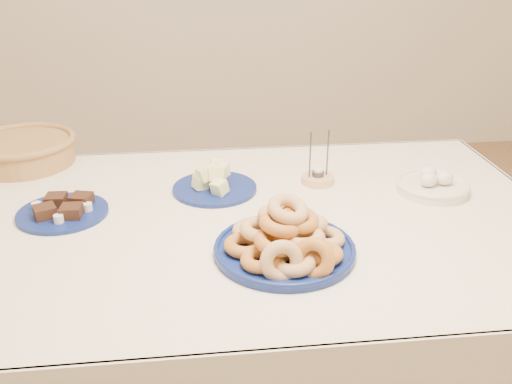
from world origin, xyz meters
TOP-DOWN VIEW (x-y plane):
  - dining_table at (0.00, 0.00)m, footprint 1.71×1.11m
  - donut_platter at (0.05, -0.21)m, footprint 0.38×0.38m
  - melon_plate at (-0.10, 0.19)m, footprint 0.29×0.29m
  - brownie_plate at (-0.53, 0.08)m, footprint 0.27×0.27m
  - wicker_basket at (-0.73, 0.49)m, footprint 0.36×0.36m
  - candle_holder at (0.23, 0.21)m, footprint 0.12×0.12m
  - egg_bowl at (0.56, 0.11)m, footprint 0.28×0.28m

SIDE VIEW (x-z plane):
  - dining_table at x=0.00m, z-range 0.27..1.02m
  - brownie_plate at x=-0.53m, z-range 0.74..0.79m
  - candle_holder at x=0.23m, z-range 0.68..0.85m
  - egg_bowl at x=0.56m, z-range 0.74..0.81m
  - melon_plate at x=-0.10m, z-range 0.73..0.82m
  - donut_platter at x=0.05m, z-range 0.71..0.87m
  - wicker_basket at x=-0.73m, z-range 0.75..0.85m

